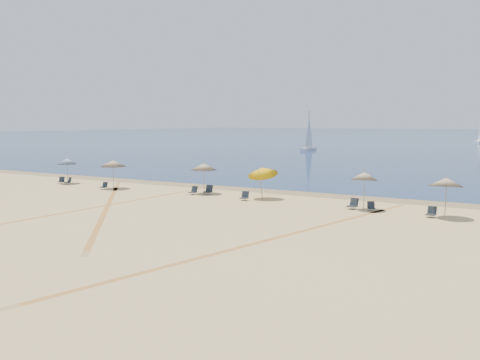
% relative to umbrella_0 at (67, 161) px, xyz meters
% --- Properties ---
extents(ground, '(160.00, 160.00, 0.00)m').
position_rel_umbrella_0_xyz_m(ground, '(18.58, -19.37, -2.11)').
color(ground, tan).
rests_on(ground, ground).
extents(ocean, '(500.00, 500.00, 0.00)m').
position_rel_umbrella_0_xyz_m(ocean, '(18.58, 205.63, -2.10)').
color(ocean, '#0C2151').
rests_on(ocean, ground).
extents(wet_sand, '(500.00, 500.00, 0.00)m').
position_rel_umbrella_0_xyz_m(wet_sand, '(18.58, 4.63, -2.10)').
color(wet_sand, olive).
rests_on(wet_sand, ground).
extents(umbrella_0, '(1.85, 1.85, 2.45)m').
position_rel_umbrella_0_xyz_m(umbrella_0, '(0.00, 0.00, 0.00)').
color(umbrella_0, gray).
rests_on(umbrella_0, ground).
extents(umbrella_1, '(2.27, 2.27, 2.55)m').
position_rel_umbrella_0_xyz_m(umbrella_1, '(6.41, -0.59, 0.10)').
color(umbrella_1, gray).
rests_on(umbrella_1, ground).
extents(umbrella_2, '(2.13, 2.13, 2.54)m').
position_rel_umbrella_0_xyz_m(umbrella_2, '(15.15, 0.68, 0.09)').
color(umbrella_2, gray).
rests_on(umbrella_2, ground).
extents(umbrella_3, '(2.31, 2.37, 2.73)m').
position_rel_umbrella_0_xyz_m(umbrella_3, '(20.63, 0.48, 0.01)').
color(umbrella_3, gray).
rests_on(umbrella_3, ground).
extents(umbrella_4, '(1.86, 1.91, 2.61)m').
position_rel_umbrella_0_xyz_m(umbrella_4, '(28.74, -0.47, 0.13)').
color(umbrella_4, gray).
rests_on(umbrella_4, ground).
extents(umbrella_5, '(2.15, 2.19, 2.56)m').
position_rel_umbrella_0_xyz_m(umbrella_5, '(33.92, -0.83, 0.07)').
color(umbrella_5, gray).
rests_on(umbrella_5, ground).
extents(chair_0, '(0.72, 0.77, 0.63)m').
position_rel_umbrella_0_xyz_m(chair_0, '(-0.39, -0.44, -1.83)').
color(chair_0, black).
rests_on(chair_0, ground).
extents(chair_1, '(0.70, 0.76, 0.64)m').
position_rel_umbrella_0_xyz_m(chair_1, '(0.53, -0.39, -1.82)').
color(chair_1, black).
rests_on(chair_1, ground).
extents(chair_2, '(0.55, 0.63, 0.62)m').
position_rel_umbrella_0_xyz_m(chair_2, '(6.07, -1.41, -1.83)').
color(chair_2, black).
rests_on(chair_2, ground).
extents(chair_3, '(0.57, 0.66, 0.66)m').
position_rel_umbrella_0_xyz_m(chair_3, '(14.75, -0.26, -1.81)').
color(chair_3, black).
rests_on(chair_3, ground).
extents(chair_4, '(0.65, 0.74, 0.73)m').
position_rel_umbrella_0_xyz_m(chair_4, '(15.70, 0.49, -1.78)').
color(chair_4, black).
rests_on(chair_4, ground).
extents(chair_5, '(0.63, 0.71, 0.67)m').
position_rel_umbrella_0_xyz_m(chair_5, '(19.85, -0.90, -1.81)').
color(chair_5, black).
rests_on(chair_5, ground).
extents(chair_6, '(0.73, 0.81, 0.72)m').
position_rel_umbrella_0_xyz_m(chair_6, '(28.08, -0.66, -1.79)').
color(chair_6, black).
rests_on(chair_6, ground).
extents(chair_7, '(0.67, 0.72, 0.59)m').
position_rel_umbrella_0_xyz_m(chair_7, '(29.30, -0.62, -1.85)').
color(chair_7, black).
rests_on(chair_7, ground).
extents(chair_8, '(0.61, 0.69, 0.66)m').
position_rel_umbrella_0_xyz_m(chair_8, '(33.20, -1.23, -1.82)').
color(chair_8, black).
rests_on(chair_8, ground).
extents(sailboat_1, '(2.94, 5.66, 8.17)m').
position_rel_umbrella_0_xyz_m(sailboat_1, '(26.50, 122.08, 0.37)').
color(sailboat_1, white).
rests_on(sailboat_1, ocean).
extents(sailboat_2, '(1.42, 5.43, 8.07)m').
position_rel_umbrella_0_xyz_m(sailboat_2, '(-0.94, 63.88, 0.33)').
color(sailboat_2, white).
rests_on(sailboat_2, ocean).
extents(tire_tracks, '(52.29, 40.96, 0.00)m').
position_rel_umbrella_0_xyz_m(tire_tracks, '(17.33, -9.61, -2.10)').
color(tire_tracks, tan).
rests_on(tire_tracks, ground).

